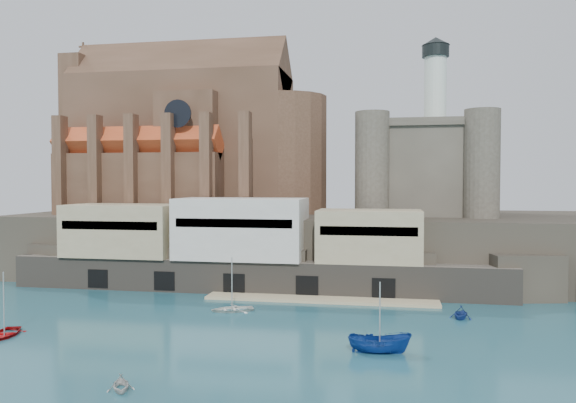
% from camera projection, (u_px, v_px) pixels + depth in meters
% --- Properties ---
extents(ground, '(300.00, 300.00, 0.00)m').
position_uv_depth(ground, '(278.00, 338.00, 55.03)').
color(ground, '#1B4C5A').
rests_on(ground, ground).
extents(promontory, '(100.00, 36.00, 10.00)m').
position_uv_depth(promontory, '(323.00, 244.00, 93.60)').
color(promontory, black).
rests_on(promontory, ground).
extents(quay, '(70.00, 12.00, 13.05)m').
position_uv_depth(quay, '(240.00, 247.00, 79.34)').
color(quay, '#5C5449').
rests_on(quay, ground).
extents(church, '(47.00, 25.93, 30.51)m').
position_uv_depth(church, '(191.00, 144.00, 99.74)').
color(church, '#493122').
rests_on(church, promontory).
extents(castle_keep, '(21.20, 21.20, 29.30)m').
position_uv_depth(castle_keep, '(423.00, 164.00, 91.88)').
color(castle_keep, '#49443A').
rests_on(castle_keep, promontory).
extents(boat_0, '(3.74, 1.99, 5.03)m').
position_uv_depth(boat_0, '(4.00, 336.00, 55.84)').
color(boat_0, '#8F0306').
rests_on(boat_0, ground).
extents(boat_1, '(2.91, 2.51, 2.88)m').
position_uv_depth(boat_1, '(121.00, 390.00, 41.31)').
color(boat_1, beige).
rests_on(boat_1, ground).
extents(boat_2, '(2.36, 2.31, 5.66)m').
position_uv_depth(boat_2, '(380.00, 353.00, 50.23)').
color(boat_2, navy).
rests_on(boat_2, ground).
extents(boat_6, '(2.46, 3.72, 5.06)m').
position_uv_depth(boat_6, '(232.00, 311.00, 66.62)').
color(boat_6, silver).
rests_on(boat_6, ground).
extents(boat_7, '(3.30, 2.53, 3.38)m').
position_uv_depth(boat_7, '(461.00, 318.00, 63.04)').
color(boat_7, navy).
rests_on(boat_7, ground).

